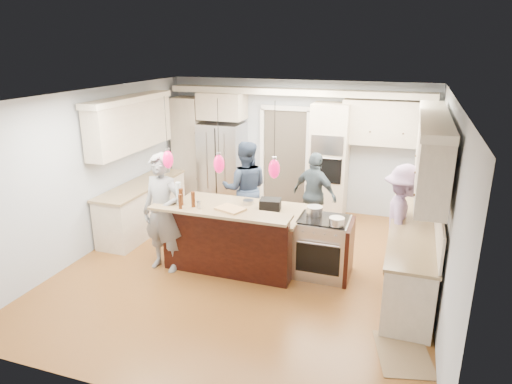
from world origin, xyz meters
TOP-DOWN VIEW (x-y plane):
  - ground_plane at (0.00, 0.00)m, footprint 6.00×6.00m
  - room_shell at (0.00, 0.00)m, footprint 5.54×6.04m
  - refrigerator at (-1.55, 2.64)m, footprint 0.90×0.70m
  - oven_column at (0.75, 2.67)m, footprint 0.72×0.69m
  - back_upper_cabinets at (-0.75, 2.76)m, footprint 5.30×0.61m
  - right_counter_run at (2.44, 0.30)m, footprint 0.64×3.10m
  - left_cabinets at (-2.44, 0.80)m, footprint 0.64×2.30m
  - kitchen_island at (-0.25, 0.07)m, footprint 2.10×1.46m
  - island_range at (1.16, 0.15)m, footprint 0.82×0.71m
  - pendant_lights at (-0.25, -0.51)m, footprint 1.75×0.15m
  - person_bar_end at (-1.23, -0.45)m, footprint 0.72×0.51m
  - person_far_left at (-0.52, 1.27)m, footprint 1.02×0.90m
  - person_far_right at (0.70, 1.60)m, footprint 0.99×0.72m
  - person_range_side at (2.25, 0.62)m, footprint 0.74×1.16m
  - floor_rug at (2.40, -1.45)m, footprint 0.76×0.96m
  - water_bottle at (-0.92, -0.48)m, footprint 0.10×0.10m
  - beer_bottle_a at (-0.67, -0.52)m, footprint 0.07×0.07m
  - beer_bottle_b at (-0.81, -0.65)m, footprint 0.06×0.06m
  - beer_bottle_c at (-0.87, -0.50)m, footprint 0.07×0.07m
  - drink_can at (-0.56, -0.56)m, footprint 0.07×0.07m
  - cutting_board at (-0.11, -0.47)m, footprint 0.47×0.40m
  - pot_large at (0.97, 0.23)m, footprint 0.24×0.24m
  - pot_small at (1.35, -0.05)m, footprint 0.22×0.22m

SIDE VIEW (x-z plane):
  - ground_plane at x=0.00m, z-range 0.00..0.00m
  - floor_rug at x=2.40m, z-range 0.00..0.01m
  - island_range at x=1.16m, z-range 0.00..0.92m
  - kitchen_island at x=-0.25m, z-range -0.07..1.05m
  - person_far_right at x=0.70m, z-range 0.00..1.56m
  - person_range_side at x=2.25m, z-range 0.00..1.71m
  - person_far_left at x=-0.52m, z-range 0.00..1.75m
  - refrigerator at x=-1.55m, z-range 0.00..1.80m
  - person_bar_end at x=-1.23m, z-range 0.00..1.86m
  - pot_small at x=1.35m, z-range 0.92..1.03m
  - pot_large at x=0.97m, z-range 0.92..1.06m
  - right_counter_run at x=2.44m, z-range -0.20..2.31m
  - left_cabinets at x=-2.44m, z-range -0.20..2.31m
  - cutting_board at x=-0.11m, z-range 1.12..1.15m
  - oven_column at x=0.75m, z-range 0.00..2.30m
  - drink_can at x=-0.56m, z-range 1.12..1.23m
  - beer_bottle_b at x=-0.81m, z-range 1.12..1.34m
  - beer_bottle_a at x=-0.67m, z-range 1.12..1.35m
  - beer_bottle_c at x=-0.87m, z-range 1.12..1.37m
  - water_bottle at x=-0.92m, z-range 1.12..1.46m
  - back_upper_cabinets at x=-0.75m, z-range 0.40..2.94m
  - pendant_lights at x=-0.25m, z-range 1.29..2.32m
  - room_shell at x=0.00m, z-range 0.46..3.18m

